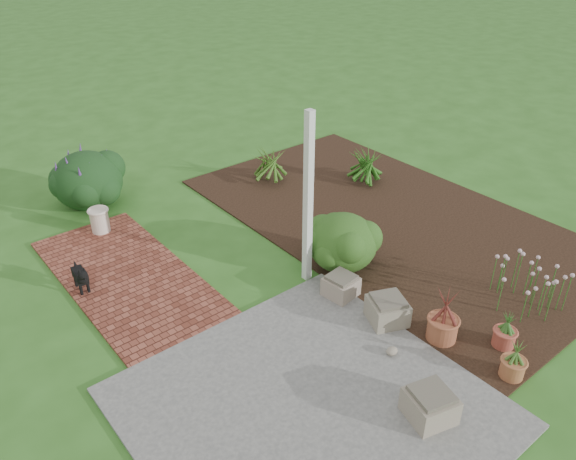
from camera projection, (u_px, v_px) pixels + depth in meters
ground at (295, 289)px, 7.85m from camera, size 80.00×80.00×0.00m
concrete_patio at (310, 407)px, 5.99m from camera, size 3.50×3.50×0.04m
brick_path at (127, 276)px, 8.09m from camera, size 1.60×3.50×0.04m
garden_bed at (389, 219)px, 9.54m from camera, size 4.00×7.00×0.03m
veranda_post at (308, 201)px, 7.45m from camera, size 0.10×0.10×2.50m
stone_trough_near at (430, 406)px, 5.79m from camera, size 0.56×0.56×0.30m
stone_trough_mid at (387, 311)px, 7.13m from camera, size 0.60×0.60×0.30m
stone_trough_far at (341, 287)px, 7.61m from camera, size 0.44×0.44×0.27m
black_dog at (81, 276)px, 7.63m from camera, size 0.17×0.48×0.41m
cream_ceramic_urn at (100, 220)px, 9.05m from camera, size 0.29×0.29×0.39m
evergreen_shrub at (343, 241)px, 8.08m from camera, size 1.19×1.19×0.85m
agapanthus_clump_back at (366, 162)px, 10.57m from camera, size 1.12×1.12×0.80m
agapanthus_clump_front at (268, 161)px, 10.63m from camera, size 1.11×1.11×0.78m
pink_flower_patch at (526, 281)px, 7.40m from camera, size 1.05×1.05×0.67m
terracotta_pot_bronze at (442, 329)px, 6.85m from camera, size 0.42×0.42×0.30m
terracotta_pot_small_left at (504, 338)px, 6.77m from camera, size 0.35×0.35×0.22m
terracotta_pot_small_right at (512, 368)px, 6.33m from camera, size 0.33×0.33×0.23m
purple_flowering_bush at (87, 179)px, 9.75m from camera, size 1.37×1.37×1.02m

